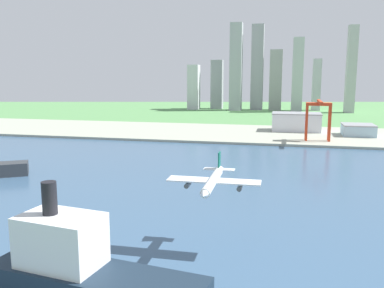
{
  "coord_description": "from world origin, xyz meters",
  "views": [
    {
      "loc": [
        30.6,
        22.48,
        69.02
      ],
      "look_at": [
        -15.97,
        231.25,
        32.34
      ],
      "focal_mm": 38.96,
      "sensor_mm": 36.0,
      "label": 1
    }
  ],
  "objects_px": {
    "airplane_landing": "(213,181)",
    "port_crane_red": "(319,112)",
    "warehouse_main": "(296,122)",
    "warehouse_annex": "(358,130)",
    "cargo_ship": "(86,276)"
  },
  "relations": [
    {
      "from": "warehouse_annex",
      "to": "port_crane_red",
      "type": "bearing_deg",
      "value": -133.89
    },
    {
      "from": "port_crane_red",
      "to": "airplane_landing",
      "type": "bearing_deg",
      "value": -101.95
    },
    {
      "from": "port_crane_red",
      "to": "warehouse_main",
      "type": "height_order",
      "value": "port_crane_red"
    },
    {
      "from": "airplane_landing",
      "to": "warehouse_annex",
      "type": "relative_size",
      "value": 1.18
    },
    {
      "from": "cargo_ship",
      "to": "warehouse_annex",
      "type": "bearing_deg",
      "value": 70.08
    },
    {
      "from": "airplane_landing",
      "to": "port_crane_red",
      "type": "relative_size",
      "value": 0.87
    },
    {
      "from": "airplane_landing",
      "to": "port_crane_red",
      "type": "bearing_deg",
      "value": 78.05
    },
    {
      "from": "cargo_ship",
      "to": "warehouse_main",
      "type": "relative_size",
      "value": 1.24
    },
    {
      "from": "warehouse_annex",
      "to": "cargo_ship",
      "type": "bearing_deg",
      "value": -109.92
    },
    {
      "from": "cargo_ship",
      "to": "warehouse_main",
      "type": "height_order",
      "value": "cargo_ship"
    },
    {
      "from": "warehouse_main",
      "to": "cargo_ship",
      "type": "bearing_deg",
      "value": -99.98
    },
    {
      "from": "warehouse_main",
      "to": "warehouse_annex",
      "type": "height_order",
      "value": "warehouse_main"
    },
    {
      "from": "port_crane_red",
      "to": "warehouse_main",
      "type": "bearing_deg",
      "value": 104.94
    },
    {
      "from": "warehouse_main",
      "to": "warehouse_annex",
      "type": "distance_m",
      "value": 68.5
    },
    {
      "from": "airplane_landing",
      "to": "warehouse_annex",
      "type": "height_order",
      "value": "airplane_landing"
    }
  ]
}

